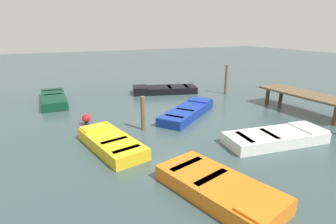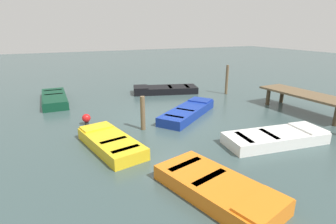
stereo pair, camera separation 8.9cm
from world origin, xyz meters
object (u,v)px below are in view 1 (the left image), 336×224
(mooring_piling_near_right, at_px, (226,80))
(mooring_piling_mid_right, at_px, (143,113))
(rowboat_dark_green, at_px, (54,99))
(rowboat_orange, at_px, (219,188))
(rowboat_white, at_px, (276,137))
(marker_buoy, at_px, (86,119))
(dock_segment, at_px, (306,96))
(rowboat_yellow, at_px, (111,143))
(rowboat_blue, at_px, (188,111))
(rowboat_black, at_px, (164,89))

(mooring_piling_near_right, relative_size, mooring_piling_mid_right, 1.30)
(mooring_piling_mid_right, bearing_deg, rowboat_dark_green, -153.11)
(rowboat_orange, distance_m, mooring_piling_near_right, 11.07)
(rowboat_white, xyz_separation_m, marker_buoy, (-4.86, -5.90, 0.07))
(dock_segment, xyz_separation_m, mooring_piling_mid_right, (-1.15, -8.01, -0.12))
(rowboat_orange, bearing_deg, rowboat_dark_green, -179.20)
(rowboat_dark_green, bearing_deg, dock_segment, 57.49)
(rowboat_yellow, relative_size, rowboat_blue, 0.85)
(rowboat_yellow, height_order, rowboat_dark_green, same)
(rowboat_black, distance_m, rowboat_blue, 4.90)
(dock_segment, height_order, rowboat_yellow, dock_segment)
(rowboat_orange, relative_size, mooring_piling_mid_right, 2.50)
(rowboat_black, height_order, rowboat_white, same)
(rowboat_blue, xyz_separation_m, rowboat_orange, (5.86, -2.42, 0.00))
(marker_buoy, bearing_deg, rowboat_dark_green, -166.70)
(rowboat_dark_green, bearing_deg, marker_buoy, 13.89)
(rowboat_dark_green, height_order, rowboat_orange, same)
(rowboat_black, relative_size, rowboat_blue, 1.10)
(dock_segment, xyz_separation_m, rowboat_dark_green, (-7.24, -11.10, -0.61))
(rowboat_white, distance_m, mooring_piling_near_right, 7.62)
(rowboat_white, bearing_deg, dock_segment, 35.12)
(rowboat_white, distance_m, mooring_piling_mid_right, 5.12)
(rowboat_yellow, relative_size, rowboat_white, 0.85)
(rowboat_blue, distance_m, rowboat_orange, 6.34)
(mooring_piling_near_right, height_order, mooring_piling_mid_right, mooring_piling_near_right)
(dock_segment, height_order, rowboat_orange, dock_segment)
(rowboat_yellow, distance_m, marker_buoy, 2.82)
(rowboat_blue, relative_size, rowboat_orange, 1.11)
(rowboat_blue, height_order, mooring_piling_mid_right, mooring_piling_mid_right)
(rowboat_yellow, height_order, rowboat_white, same)
(rowboat_yellow, height_order, marker_buoy, marker_buoy)
(rowboat_black, xyz_separation_m, mooring_piling_mid_right, (5.59, -3.48, 0.48))
(rowboat_orange, distance_m, marker_buoy, 6.97)
(rowboat_yellow, distance_m, rowboat_orange, 4.23)
(rowboat_white, xyz_separation_m, mooring_piling_near_right, (-6.97, 2.98, 0.69))
(marker_buoy, bearing_deg, dock_segment, 74.91)
(mooring_piling_mid_right, bearing_deg, rowboat_yellow, -53.02)
(dock_segment, bearing_deg, rowboat_black, -148.27)
(mooring_piling_near_right, bearing_deg, rowboat_orange, -37.66)
(rowboat_yellow, bearing_deg, rowboat_dark_green, -0.60)
(rowboat_black, xyz_separation_m, mooring_piling_near_right, (1.92, 3.39, 0.69))
(rowboat_white, height_order, rowboat_orange, same)
(rowboat_blue, bearing_deg, mooring_piling_mid_right, 160.84)
(mooring_piling_near_right, relative_size, marker_buoy, 3.79)
(rowboat_blue, distance_m, marker_buoy, 4.62)
(dock_segment, xyz_separation_m, rowboat_yellow, (0.08, -9.65, -0.61))
(rowboat_dark_green, xyz_separation_m, rowboat_orange, (11.17, 3.21, 0.00))
(mooring_piling_near_right, bearing_deg, rowboat_black, -119.58)
(rowboat_black, height_order, mooring_piling_mid_right, mooring_piling_mid_right)
(mooring_piling_mid_right, bearing_deg, rowboat_black, 148.10)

